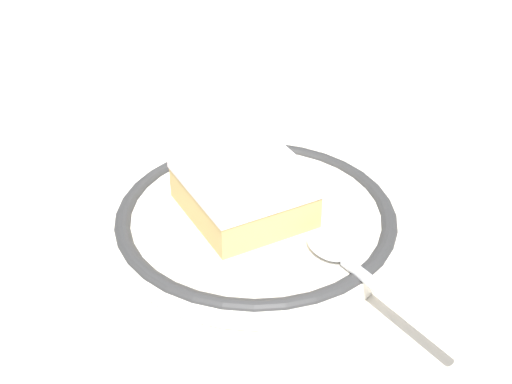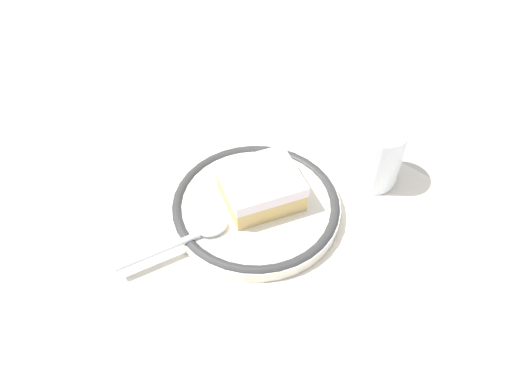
# 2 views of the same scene
# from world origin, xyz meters

# --- Properties ---
(ground_plane) EXTENTS (2.40, 2.40, 0.00)m
(ground_plane) POSITION_xyz_m (0.00, 0.00, 0.00)
(ground_plane) COLOR #B7B2A8
(placemat) EXTENTS (0.48, 0.43, 0.00)m
(placemat) POSITION_xyz_m (0.00, 0.00, 0.00)
(placemat) COLOR beige
(placemat) RESTS_ON ground_plane
(plate) EXTENTS (0.21, 0.21, 0.02)m
(plate) POSITION_xyz_m (-0.02, 0.02, 0.01)
(plate) COLOR silver
(plate) RESTS_ON placemat
(cake_slice) EXTENTS (0.11, 0.12, 0.04)m
(cake_slice) POSITION_xyz_m (-0.02, 0.03, 0.04)
(cake_slice) COLOR #DBB76B
(cake_slice) RESTS_ON plate
(spoon) EXTENTS (0.06, 0.13, 0.01)m
(spoon) POSITION_xyz_m (-0.04, -0.08, 0.02)
(spoon) COLOR silver
(spoon) RESTS_ON plate
(cup) EXTENTS (0.06, 0.06, 0.08)m
(cup) POSITION_xyz_m (0.06, 0.16, 0.04)
(cup) COLOR white
(cup) RESTS_ON placemat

